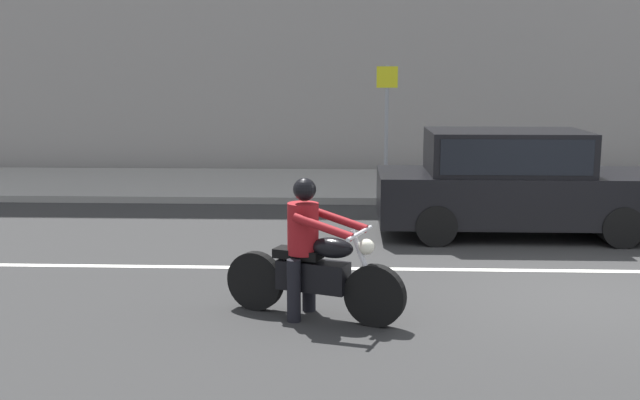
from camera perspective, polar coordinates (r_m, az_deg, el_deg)
The scene contains 6 objects.
ground_plane at distance 9.89m, azimuth 19.57°, elevation -6.48°, with size 80.00×80.00×0.00m, color #292929.
sidewalk_slab at distance 17.50m, azimuth 11.91°, elevation 1.08°, with size 40.00×4.40×0.14m, color gray.
lane_marking_stripe at distance 10.70m, azimuth 17.90°, elevation -5.13°, with size 18.00×0.14×0.01m, color silver.
motorcycle_with_rider_crimson at distance 8.18m, azimuth -0.61°, elevation -4.67°, with size 2.00×0.95×1.54m.
parked_sedan_black at distance 12.57m, azimuth 14.45°, elevation 1.32°, with size 4.54×1.82×1.72m.
street_sign_post at distance 15.93m, azimuth 5.07°, elevation 6.42°, with size 0.44×0.08×2.64m.
Camera 1 is at (-2.93, -9.05, 2.69)m, focal length 42.19 mm.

